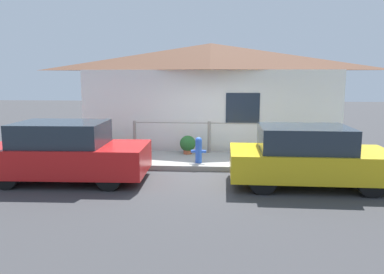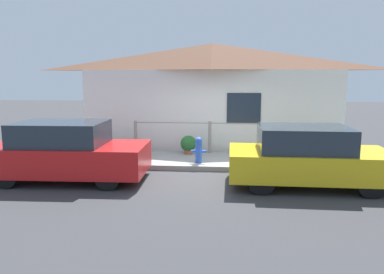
# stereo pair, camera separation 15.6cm
# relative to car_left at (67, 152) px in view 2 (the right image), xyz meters

# --- Properties ---
(ground_plane) EXTENTS (60.00, 60.00, 0.00)m
(ground_plane) POSITION_rel_car_left_xyz_m (3.41, 1.14, -0.72)
(ground_plane) COLOR #38383A
(sidewalk) EXTENTS (24.00, 2.02, 0.14)m
(sidewalk) POSITION_rel_car_left_xyz_m (3.41, 2.15, -0.65)
(sidewalk) COLOR gray
(sidewalk) RESTS_ON ground_plane
(house) EXTENTS (9.03, 2.23, 3.71)m
(house) POSITION_rel_car_left_xyz_m (3.41, 4.53, 2.27)
(house) COLOR white
(house) RESTS_ON ground_plane
(fence) EXTENTS (4.90, 0.10, 1.01)m
(fence) POSITION_rel_car_left_xyz_m (3.41, 3.01, -0.01)
(fence) COLOR gray
(fence) RESTS_ON sidewalk
(car_left) EXTENTS (3.88, 1.86, 1.46)m
(car_left) POSITION_rel_car_left_xyz_m (0.00, 0.00, 0.00)
(car_left) COLOR red
(car_left) RESTS_ON ground_plane
(car_right) EXTENTS (3.73, 1.83, 1.41)m
(car_right) POSITION_rel_car_left_xyz_m (5.81, 0.00, -0.02)
(car_right) COLOR gold
(car_right) RESTS_ON ground_plane
(fire_hydrant) EXTENTS (0.43, 0.19, 0.73)m
(fire_hydrant) POSITION_rel_car_left_xyz_m (3.16, 1.58, -0.19)
(fire_hydrant) COLOR blue
(fire_hydrant) RESTS_ON sidewalk
(potted_plant_near_hydrant) EXTENTS (0.50, 0.50, 0.58)m
(potted_plant_near_hydrant) POSITION_rel_car_left_xyz_m (2.75, 2.78, -0.26)
(potted_plant_near_hydrant) COLOR #9E5638
(potted_plant_near_hydrant) RESTS_ON sidewalk
(potted_plant_by_fence) EXTENTS (0.56, 0.56, 0.63)m
(potted_plant_by_fence) POSITION_rel_car_left_xyz_m (-0.04, 2.78, -0.24)
(potted_plant_by_fence) COLOR brown
(potted_plant_by_fence) RESTS_ON sidewalk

